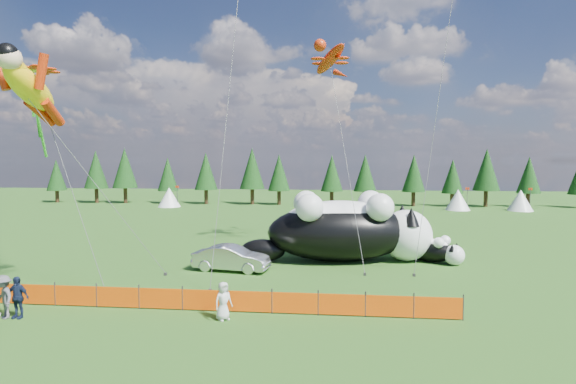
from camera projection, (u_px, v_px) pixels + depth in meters
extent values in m
plane|color=#0F380A|center=(222.00, 291.00, 22.74)|extent=(160.00, 160.00, 0.00)
cylinder|color=#262626|center=(14.00, 292.00, 20.68)|extent=(0.06, 0.06, 1.10)
cylinder|color=#262626|center=(55.00, 294.00, 20.46)|extent=(0.06, 0.06, 1.10)
cylinder|color=#262626|center=(97.00, 295.00, 20.25)|extent=(0.06, 0.06, 1.10)
cylinder|color=#262626|center=(139.00, 297.00, 20.04)|extent=(0.06, 0.06, 1.10)
cylinder|color=#262626|center=(182.00, 298.00, 19.83)|extent=(0.06, 0.06, 1.10)
cylinder|color=#262626|center=(227.00, 300.00, 19.62)|extent=(0.06, 0.06, 1.10)
cylinder|color=#262626|center=(272.00, 301.00, 19.41)|extent=(0.06, 0.06, 1.10)
cylinder|color=#262626|center=(318.00, 303.00, 19.20)|extent=(0.06, 0.06, 1.10)
cylinder|color=#262626|center=(365.00, 304.00, 18.99)|extent=(0.06, 0.06, 1.10)
cylinder|color=#262626|center=(414.00, 306.00, 18.78)|extent=(0.06, 0.06, 1.10)
cylinder|color=#262626|center=(463.00, 307.00, 18.57)|extent=(0.06, 0.06, 1.10)
cube|color=#EB4B04|center=(35.00, 294.00, 20.57)|extent=(2.00, 0.04, 0.90)
cube|color=#EB4B04|center=(76.00, 296.00, 20.36)|extent=(2.00, 0.04, 0.90)
cube|color=#EB4B04|center=(118.00, 297.00, 20.15)|extent=(2.00, 0.04, 0.90)
cube|color=#EB4B04|center=(161.00, 298.00, 19.94)|extent=(2.00, 0.04, 0.90)
cube|color=#EB4B04|center=(204.00, 300.00, 19.73)|extent=(2.00, 0.04, 0.90)
cube|color=#EB4B04|center=(249.00, 301.00, 19.52)|extent=(2.00, 0.04, 0.90)
cube|color=#EB4B04|center=(295.00, 303.00, 19.31)|extent=(2.00, 0.04, 0.90)
cube|color=#EB4B04|center=(342.00, 305.00, 19.10)|extent=(2.00, 0.04, 0.90)
cube|color=#EB4B04|center=(389.00, 306.00, 18.89)|extent=(2.00, 0.04, 0.90)
cube|color=#EB4B04|center=(438.00, 308.00, 18.68)|extent=(2.00, 0.04, 0.90)
ellipsoid|color=black|center=(340.00, 232.00, 29.53)|extent=(10.02, 5.70, 3.80)
ellipsoid|color=white|center=(340.00, 218.00, 29.47)|extent=(7.54, 4.13, 2.32)
sphere|color=white|center=(406.00, 235.00, 29.69)|extent=(3.38, 3.38, 3.38)
sphere|color=#E45863|center=(428.00, 235.00, 29.74)|extent=(0.47, 0.47, 0.47)
ellipsoid|color=black|center=(263.00, 250.00, 29.45)|extent=(3.13, 1.87, 1.48)
cone|color=black|center=(411.00, 217.00, 28.59)|extent=(1.18, 1.18, 1.18)
cone|color=black|center=(402.00, 213.00, 30.61)|extent=(1.18, 1.18, 1.18)
sphere|color=white|center=(371.00, 203.00, 30.85)|extent=(1.77, 1.77, 1.77)
sphere|color=white|center=(380.00, 207.00, 28.12)|extent=(1.77, 1.77, 1.77)
sphere|color=white|center=(306.00, 203.00, 30.71)|extent=(1.77, 1.77, 1.77)
sphere|color=white|center=(309.00, 208.00, 27.97)|extent=(1.77, 1.77, 1.77)
ellipsoid|color=black|center=(429.00, 250.00, 29.52)|extent=(3.94, 3.47, 1.45)
ellipsoid|color=white|center=(429.00, 245.00, 29.49)|extent=(2.94, 2.57, 0.89)
sphere|color=white|center=(454.00, 255.00, 28.41)|extent=(1.29, 1.29, 1.29)
sphere|color=#E45863|center=(463.00, 256.00, 28.05)|extent=(0.18, 0.18, 0.18)
ellipsoid|color=black|center=(402.00, 253.00, 30.82)|extent=(1.25, 1.11, 0.56)
cone|color=black|center=(452.00, 248.00, 28.08)|extent=(0.45, 0.45, 0.45)
cone|color=black|center=(457.00, 246.00, 28.66)|extent=(0.45, 0.45, 0.45)
sphere|color=white|center=(445.00, 241.00, 29.28)|extent=(0.68, 0.68, 0.68)
sphere|color=white|center=(439.00, 243.00, 28.49)|extent=(0.68, 0.68, 0.68)
sphere|color=white|center=(421.00, 238.00, 30.39)|extent=(0.68, 0.68, 0.68)
sphere|color=white|center=(414.00, 240.00, 29.61)|extent=(0.68, 0.68, 0.68)
imported|color=silver|center=(231.00, 258.00, 27.01)|extent=(4.79, 2.22, 1.52)
imported|color=#141E39|center=(17.00, 297.00, 18.83)|extent=(1.08, 0.60, 1.78)
imported|color=#505054|center=(4.00, 297.00, 18.78)|extent=(1.33, 1.17, 1.84)
imported|color=silver|center=(223.00, 301.00, 18.62)|extent=(0.91, 0.91, 1.60)
cylinder|color=#595959|center=(105.00, 191.00, 23.26)|extent=(0.03, 0.03, 11.85)
cube|color=#262626|center=(165.00, 274.00, 25.90)|extent=(0.15, 0.15, 0.16)
cylinder|color=#595959|center=(345.00, 153.00, 29.39)|extent=(0.03, 0.03, 16.09)
cube|color=#262626|center=(365.00, 274.00, 25.88)|extent=(0.15, 0.15, 0.16)
cylinder|color=#595959|center=(68.00, 178.00, 22.69)|extent=(0.03, 0.03, 12.15)
cube|color=#262626|center=(106.00, 293.00, 22.12)|extent=(0.15, 0.15, 0.16)
cube|color=#25931A|center=(34.00, 117.00, 23.43)|extent=(0.19, 0.19, 4.28)
cylinder|color=#595959|center=(228.00, 102.00, 24.32)|extent=(0.03, 0.03, 19.94)
cube|color=#262626|center=(210.00, 291.00, 22.60)|extent=(0.15, 0.15, 0.16)
cylinder|color=#595959|center=(440.00, 88.00, 26.49)|extent=(0.03, 0.03, 22.08)
cube|color=#262626|center=(414.00, 275.00, 25.68)|extent=(0.15, 0.15, 0.16)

